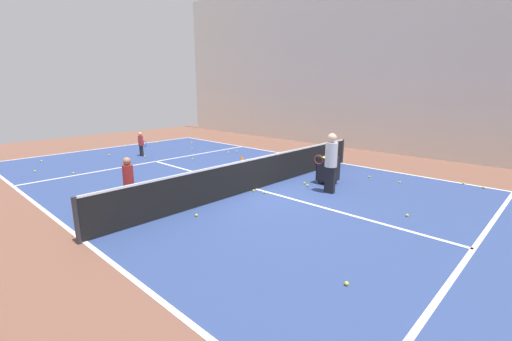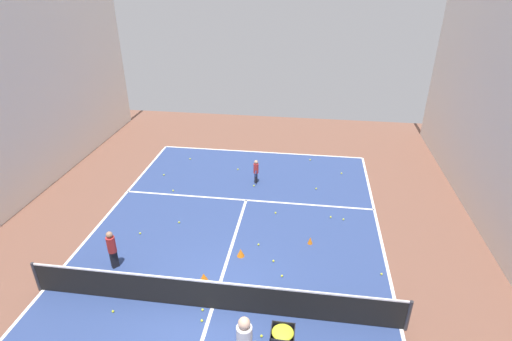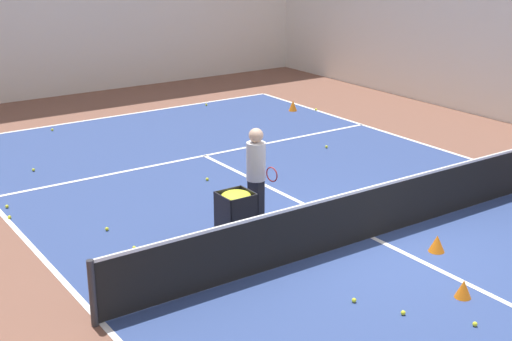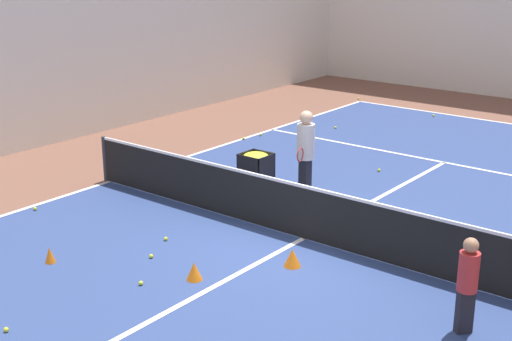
{
  "view_description": "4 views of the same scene",
  "coord_description": "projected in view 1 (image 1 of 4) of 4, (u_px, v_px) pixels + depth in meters",
  "views": [
    {
      "loc": [
        7.35,
        6.96,
        3.08
      ],
      "look_at": [
        0.0,
        0.0,
        0.59
      ],
      "focal_mm": 24.0,
      "sensor_mm": 36.0,
      "label": 1
    },
    {
      "loc": [
        -2.35,
        7.89,
        8.48
      ],
      "look_at": [
        -0.19,
        -7.38,
        0.6
      ],
      "focal_mm": 28.0,
      "sensor_mm": 36.0,
      "label": 2
    },
    {
      "loc": [
        -8.23,
        -8.34,
        5.17
      ],
      "look_at": [
        -1.24,
        1.85,
        0.98
      ],
      "focal_mm": 50.0,
      "sensor_mm": 36.0,
      "label": 3
    },
    {
      "loc": [
        6.47,
        -9.51,
        4.87
      ],
      "look_at": [
        -2.05,
        1.27,
        0.54
      ],
      "focal_mm": 50.0,
      "sensor_mm": 36.0,
      "label": 4
    }
  ],
  "objects": [
    {
      "name": "ground_plane",
      "position": [
        256.0,
        189.0,
        10.57
      ],
      "size": [
        32.33,
        32.33,
        0.0
      ],
      "primitive_type": "plane",
      "color": "brown"
    },
    {
      "name": "court_playing_area",
      "position": [
        256.0,
        189.0,
        10.57
      ],
      "size": [
        10.19,
        21.25,
        0.0
      ],
      "color": "navy",
      "rests_on": "ground"
    },
    {
      "name": "line_baseline_near",
      "position": [
        107.0,
        148.0,
        17.66
      ],
      "size": [
        10.19,
        0.1,
        0.0
      ],
      "primitive_type": "cube",
      "color": "white",
      "rests_on": "ground"
    },
    {
      "name": "line_sideline_left",
      "position": [
        340.0,
        163.0,
        14.16
      ],
      "size": [
        0.1,
        21.25,
        0.0
      ],
      "primitive_type": "cube",
      "color": "white",
      "rests_on": "ground"
    },
    {
      "name": "line_sideline_right",
      "position": [
        85.0,
        242.0,
        6.97
      ],
      "size": [
        0.1,
        21.25,
        0.0
      ],
      "primitive_type": "cube",
      "color": "white",
      "rests_on": "ground"
    },
    {
      "name": "line_service_near",
      "position": [
        156.0,
        161.0,
        14.47
      ],
      "size": [
        10.19,
        0.1,
        0.0
      ],
      "primitive_type": "cube",
      "color": "white",
      "rests_on": "ground"
    },
    {
      "name": "line_service_far",
      "position": [
        473.0,
        249.0,
        6.66
      ],
      "size": [
        10.19,
        0.1,
        0.0
      ],
      "primitive_type": "cube",
      "color": "white",
      "rests_on": "ground"
    },
    {
      "name": "line_centre_service",
      "position": [
        256.0,
        189.0,
        10.57
      ],
      "size": [
        0.1,
        11.69,
        0.0
      ],
      "primitive_type": "cube",
      "color": "white",
      "rests_on": "ground"
    },
    {
      "name": "hall_enclosure_left",
      "position": [
        387.0,
        56.0,
        15.65
      ],
      "size": [
        0.15,
        28.63,
        8.88
      ],
      "color": "silver",
      "rests_on": "ground"
    },
    {
      "name": "tennis_net",
      "position": [
        256.0,
        173.0,
        10.44
      ],
      "size": [
        10.49,
        0.1,
        0.99
      ],
      "color": "#2D2D33",
      "rests_on": "ground"
    },
    {
      "name": "player_near_baseline",
      "position": [
        141.0,
        142.0,
        15.47
      ],
      "size": [
        0.23,
        0.55,
        1.09
      ],
      "rotation": [
        0.0,
        0.0,
        1.52
      ],
      "color": "black",
      "rests_on": "ground"
    },
    {
      "name": "coach_at_net",
      "position": [
        331.0,
        159.0,
        9.96
      ],
      "size": [
        0.41,
        0.69,
        1.78
      ],
      "rotation": [
        0.0,
        0.0,
        -1.4
      ],
      "color": "black",
      "rests_on": "ground"
    },
    {
      "name": "child_midcourt",
      "position": [
        128.0,
        179.0,
        8.8
      ],
      "size": [
        0.38,
        0.38,
        1.34
      ],
      "rotation": [
        0.0,
        0.0,
        0.89
      ],
      "color": "black",
      "rests_on": "ground"
    },
    {
      "name": "ball_cart",
      "position": [
        328.0,
        165.0,
        11.01
      ],
      "size": [
        0.57,
        0.55,
        0.91
      ],
      "color": "black",
      "rests_on": "ground"
    },
    {
      "name": "training_cone_0",
      "position": [
        222.0,
        182.0,
        10.86
      ],
      "size": [
        0.28,
        0.28,
        0.29
      ],
      "primitive_type": "cone",
      "color": "orange",
      "rests_on": "ground"
    },
    {
      "name": "training_cone_1",
      "position": [
        242.0,
        158.0,
        14.62
      ],
      "size": [
        0.17,
        0.17,
        0.26
      ],
      "primitive_type": "cone",
      "color": "orange",
      "rests_on": "ground"
    },
    {
      "name": "training_cone_3",
      "position": [
        217.0,
        170.0,
        12.37
      ],
      "size": [
        0.25,
        0.25,
        0.28
      ],
      "primitive_type": "cone",
      "color": "orange",
      "rests_on": "ground"
    },
    {
      "name": "tennis_ball_0",
      "position": [
        192.0,
        148.0,
        17.32
      ],
      "size": [
        0.07,
        0.07,
        0.07
      ],
      "primitive_type": "sphere",
      "color": "yellow",
      "rests_on": "ground"
    },
    {
      "name": "tennis_ball_1",
      "position": [
        105.0,
        192.0,
        10.21
      ],
      "size": [
        0.07,
        0.07,
        0.07
      ],
      "primitive_type": "sphere",
      "color": "yellow",
      "rests_on": "ground"
    },
    {
      "name": "tennis_ball_2",
      "position": [
        73.0,
        173.0,
        12.4
      ],
      "size": [
        0.07,
        0.07,
        0.07
      ],
      "primitive_type": "sphere",
      "color": "yellow",
      "rests_on": "ground"
    },
    {
      "name": "tennis_ball_3",
      "position": [
        407.0,
        215.0,
        8.32
      ],
      "size": [
        0.07,
        0.07,
        0.07
      ],
      "primitive_type": "sphere",
      "color": "yellow",
      "rests_on": "ground"
    },
    {
      "name": "tennis_ball_4",
      "position": [
        297.0,
        156.0,
        15.36
      ],
      "size": [
        0.07,
        0.07,
        0.07
      ],
      "primitive_type": "sphere",
      "color": "yellow",
      "rests_on": "ground"
    },
    {
      "name": "tennis_ball_5",
      "position": [
        307.0,
        185.0,
        10.85
      ],
      "size": [
        0.07,
        0.07,
        0.07
      ],
      "primitive_type": "sphere",
      "color": "yellow",
      "rests_on": "ground"
    },
    {
      "name": "tennis_ball_8",
      "position": [
        196.0,
        215.0,
        8.33
      ],
      "size": [
        0.07,
        0.07,
        0.07
      ],
      "primitive_type": "sphere",
      "color": "yellow",
      "rests_on": "ground"
    },
    {
      "name": "tennis_ball_9",
      "position": [
        41.0,
        161.0,
        14.37
      ],
      "size": [
        0.07,
        0.07,
        0.07
      ],
      "primitive_type": "sphere",
      "color": "yellow",
      "rests_on": "ground"
    },
    {
      "name": "tennis_ball_10",
      "position": [
        484.0,
        187.0,
        10.62
      ],
      "size": [
        0.07,
        0.07,
        0.07
      ],
      "primitive_type": "sphere",
      "color": "yellow",
      "rests_on": "ground"
    },
    {
      "name": "tennis_ball_11",
      "position": [
        192.0,
        142.0,
        19.19
      ],
      "size": [
        0.07,
        0.07,
        0.07
      ],
      "primitive_type": "sphere",
      "color": "yellow",
      "rests_on": "ground"
    },
    {
      "name": "tennis_ball_12",
      "position": [
        347.0,
        283.0,
        5.44
      ],
      "size": [
        0.07,
        0.07,
        0.07
      ],
      "primitive_type": "sphere",
      "color": "yellow",
      "rests_on": "ground"
    },
    {
      "name": "tennis_ball_13",
      "position": [
        35.0,
        171.0,
        12.67
      ],
      "size": [
        0.07,
        0.07,
        0.07
      ],
      "primitive_type": "sphere",
      "color": "yellow",
      "rests_on": "ground"
    },
    {
      "name": "tennis_ball_14",
      "position": [
        109.0,
        155.0,
        15.64
      ],
      "size": [
        0.07,
        0.07,
        0.07
      ],
      "primitive_type": "sphere",
      "color": "yellow",
      "rests_on": "ground"
    },
    {
      "name": "tennis_ball_15",
      "position": [
        237.0,
        151.0,
        16.57
      ],
      "size": [
        0.07,
        0.07,
        0.07
      ],
      "primitive_type": "sphere",
      "color": "yellow",
      "rests_on": "ground"
    },
    {
      "name": "tennis_ball_16",
      "position": [
        463.0,
        183.0,
        11.1
      ],
      "size": [
        0.07,
        0.07,
        0.07
      ],
      "primitive_type": "sphere",
      "color": "yellow",
      "rests_on": "ground"
    },
    {
      "name": "tennis_ball_17",
      "position": [
        400.0,
        182.0,
        11.23
      ],
      "size": [
        0.07,
        0.07,
        0.07
      ],
      "primitive_type": "sphere",
      "color": "yellow",
      "rests_on": "ground"
    },
    {
      "name": "tennis_ball_18",
      "position": [
        305.0,
        183.0,
        11.09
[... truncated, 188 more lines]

